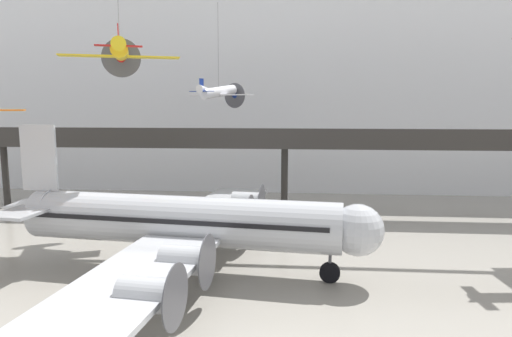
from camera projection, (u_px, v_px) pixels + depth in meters
The scene contains 5 objects.
hangar_back_wall at pixel (287, 91), 57.77m from camera, with size 140.00×3.00×25.63m.
mezzanine_walkway at pixel (285, 144), 45.46m from camera, with size 110.00×3.20×8.90m.
airliner_silver_main at pixel (179, 221), 30.42m from camera, with size 27.03×30.90×9.79m.
suspended_plane_yellow_lowwing at pixel (120, 51), 36.93m from camera, with size 9.53×8.14×7.85m.
suspended_plane_white_twin at pixel (219, 92), 46.70m from camera, with size 7.18×6.40×10.49m.
Camera 1 is at (0.90, -17.66, 11.21)m, focal length 32.00 mm.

